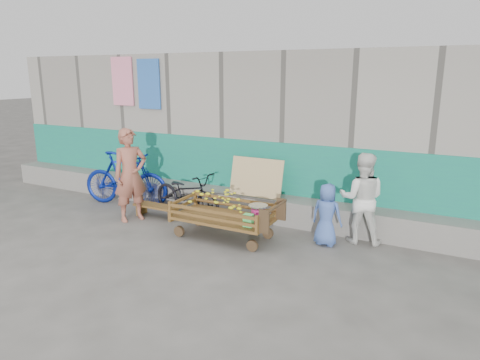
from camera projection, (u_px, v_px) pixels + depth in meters
The scene contains 9 objects.
ground at pixel (170, 263), 6.06m from camera, with size 80.00×80.00×0.00m, color #514E49.
building_wall at pixel (280, 128), 9.20m from camera, with size 12.00×3.50×3.00m.
banana_cart at pixel (221, 208), 6.89m from camera, with size 1.75×0.80×0.75m.
bench at pixel (157, 208), 7.96m from camera, with size 0.92×0.28×0.23m.
vendor_man at pixel (131, 175), 7.65m from camera, with size 0.61×0.40×1.68m, color #9E5946.
woman at pixel (362, 198), 6.64m from camera, with size 0.70×0.55×1.44m, color white.
child at pixel (327, 215), 6.59m from camera, with size 0.48×0.31×0.98m, color #4363AF.
bicycle_dark at pixel (187, 194), 7.98m from camera, with size 0.56×1.61×0.85m, color black.
bicycle_blue at pixel (125, 179), 8.61m from camera, with size 0.52×1.83×1.10m, color navy.
Camera 1 is at (3.46, -4.52, 2.59)m, focal length 32.00 mm.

